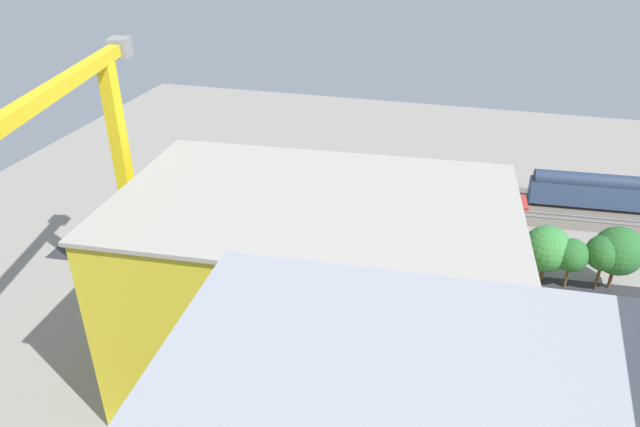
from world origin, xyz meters
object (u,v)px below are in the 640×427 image
object	(u,v)px
street_tree_1	(618,251)
parked_car_5	(192,260)
parked_car_6	(152,253)
tower_crane	(114,176)
passenger_coach	(592,190)
parked_car_0	(454,302)
parked_car_1	(400,291)
street_tree_2	(604,253)
box_truck_1	(474,295)
parked_car_3	(289,275)
street_tree_0	(572,255)
locomotive	(456,183)
street_tree_3	(281,218)
platform_canopy_near	(327,186)
parked_car_2	(345,281)
traffic_light	(250,215)
construction_building	(315,294)
box_truck_0	(381,277)
parked_car_4	(242,270)
street_tree_4	(547,249)

from	to	relation	value
street_tree_1	parked_car_5	bearing A→B (deg)	9.20
parked_car_6	tower_crane	size ratio (longest dim) A/B	0.15
passenger_coach	parked_car_6	bearing A→B (deg)	27.58
parked_car_0	tower_crane	size ratio (longest dim) A/B	0.13
parked_car_1	street_tree_2	world-z (taller)	street_tree_2
parked_car_6	box_truck_1	xyz separation A→B (m)	(-44.55, -0.09, 0.88)
parked_car_3	parked_car_1	bearing A→B (deg)	-179.78
parked_car_6	street_tree_0	bearing A→B (deg)	-172.42
locomotive	parked_car_6	size ratio (longest dim) A/B	2.91
parked_car_1	street_tree_3	xyz separation A→B (m)	(18.77, -8.68, 3.56)
parked_car_3	platform_canopy_near	bearing A→B (deg)	-89.13
parked_car_2	parked_car_3	xyz separation A→B (m)	(7.52, 0.46, 0.06)
parked_car_3	street_tree_0	distance (m)	36.66
street_tree_0	passenger_coach	bearing A→B (deg)	-103.81
parked_car_0	platform_canopy_near	bearing A→B (deg)	-45.73
platform_canopy_near	parked_car_2	xyz separation A→B (m)	(-7.86, 21.68, -3.03)
platform_canopy_near	traffic_light	size ratio (longest dim) A/B	9.11
construction_building	box_truck_1	world-z (taller)	construction_building
box_truck_0	parked_car_4	bearing A→B (deg)	5.10
construction_building	tower_crane	world-z (taller)	tower_crane
construction_building	street_tree_1	world-z (taller)	construction_building
parked_car_5	street_tree_4	size ratio (longest dim) A/B	0.54
passenger_coach	street_tree_1	xyz separation A→B (m)	(0.56, 23.73, 2.40)
platform_canopy_near	street_tree_0	xyz separation A→B (m)	(-35.95, 14.47, 1.17)
parked_car_0	box_truck_0	distance (m)	9.72
street_tree_3	street_tree_1	bearing A→B (deg)	-179.65
locomotive	construction_building	xyz separation A→B (m)	(12.03, 48.71, 8.41)
construction_building	street_tree_4	bearing A→B (deg)	-138.69
street_tree_3	street_tree_4	bearing A→B (deg)	179.63
passenger_coach	street_tree_1	world-z (taller)	street_tree_1
parked_car_0	street_tree_0	bearing A→B (deg)	-149.76
box_truck_0	parked_car_2	bearing A→B (deg)	9.90
street_tree_2	box_truck_0	bearing A→B (deg)	14.16
box_truck_0	street_tree_1	size ratio (longest dim) A/B	1.13
locomotive	parked_car_6	xyz separation A→B (m)	(40.62, 32.55, -1.08)
parked_car_4	parked_car_6	distance (m)	14.01
parked_car_2	street_tree_3	xyz separation A→B (m)	(11.39, -8.28, 3.57)
platform_canopy_near	tower_crane	world-z (taller)	tower_crane
parked_car_3	box_truck_1	world-z (taller)	box_truck_1
parked_car_1	box_truck_1	size ratio (longest dim) A/B	0.47
parked_car_2	street_tree_2	world-z (taller)	street_tree_2
street_tree_4	box_truck_1	bearing A→B (deg)	43.48
street_tree_4	box_truck_0	bearing A→B (deg)	19.43
parked_car_1	construction_building	world-z (taller)	construction_building
construction_building	parked_car_3	bearing A→B (deg)	-66.78
parked_car_2	box_truck_0	size ratio (longest dim) A/B	0.46
parked_car_4	street_tree_4	world-z (taller)	street_tree_4
parked_car_2	parked_car_4	xyz separation A→B (m)	(14.07, 0.86, -0.03)
construction_building	box_truck_1	size ratio (longest dim) A/B	4.13
platform_canopy_near	passenger_coach	size ratio (longest dim) A/B	3.22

